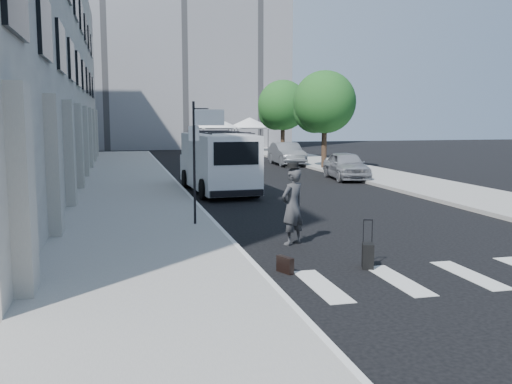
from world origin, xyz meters
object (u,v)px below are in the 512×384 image
suitcase (368,255)px  parked_car_c (236,146)px  briefcase (285,265)px  businessman (293,206)px  parked_car_b (287,154)px  cargo_van (217,162)px  parked_car_a (346,166)px

suitcase → parked_car_c: bearing=102.6°
briefcase → businessman: bearing=46.6°
parked_car_c → parked_car_b: bearing=-78.3°
parked_car_c → suitcase: bearing=-93.2°
parked_car_b → parked_car_c: (-1.37, 10.21, 0.06)m
businessman → briefcase: size_ratio=4.45×
businessman → cargo_van: size_ratio=0.29×
cargo_van → parked_car_b: size_ratio=1.48×
briefcase → parked_car_b: bearing=50.2°
suitcase → businessman: bearing=128.7°
cargo_van → parked_car_b: bearing=58.0°
cargo_van → suitcase: bearing=-89.1°
parked_car_c → parked_car_a: bearing=-80.6°
parked_car_a → parked_car_c: (-1.80, 19.50, 0.10)m
briefcase → parked_car_c: 36.55m
businessman → parked_car_c: businessman is taller
parked_car_b → parked_car_c: bearing=99.1°
briefcase → parked_car_c: parked_car_c is taller
businessman → parked_car_c: bearing=-131.2°
briefcase → suitcase: bearing=-24.9°
suitcase → parked_car_c: size_ratio=0.18×
cargo_van → parked_car_b: cargo_van is taller
briefcase → parked_car_a: bearing=40.5°
businessman → parked_car_b: businessman is taller
briefcase → parked_car_a: 18.42m
suitcase → parked_car_c: (4.59, 36.04, 0.54)m
suitcase → parked_car_a: parked_car_a is taller
parked_car_a → businessman: bearing=-111.2°
briefcase → parked_car_c: bearing=56.9°
briefcase → parked_car_b: 26.93m
suitcase → parked_car_b: parked_car_b is taller
parked_car_a → parked_car_b: (-0.43, 9.29, 0.04)m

